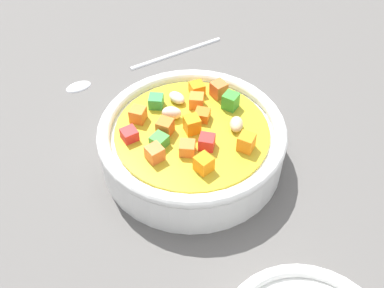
{
  "coord_description": "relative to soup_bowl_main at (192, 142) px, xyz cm",
  "views": [
    {
      "loc": [
        -19.47,
        -30.76,
        40.63
      ],
      "look_at": [
        0.0,
        0.0,
        2.6
      ],
      "focal_mm": 43.67,
      "sensor_mm": 36.0,
      "label": 1
    }
  ],
  "objects": [
    {
      "name": "soup_bowl_main",
      "position": [
        0.0,
        0.0,
        0.0
      ],
      "size": [
        20.85,
        20.85,
        6.6
      ],
      "color": "white",
      "rests_on": "ground_plane"
    },
    {
      "name": "spoon",
      "position": [
        1.84,
        19.19,
        -2.59
      ],
      "size": [
        24.55,
        2.28,
        0.89
      ],
      "rotation": [
        0.0,
        0.0,
        3.11
      ],
      "color": "silver",
      "rests_on": "ground_plane"
    },
    {
      "name": "ground_plane",
      "position": [
        -0.0,
        -0.02,
        -3.98
      ],
      "size": [
        140.0,
        140.0,
        2.0
      ],
      "primitive_type": "cube",
      "color": "#565451"
    }
  ]
}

